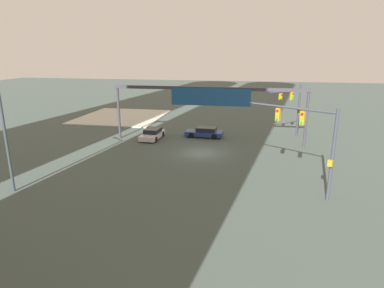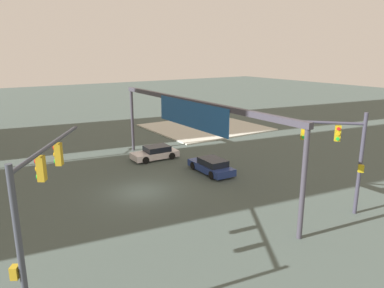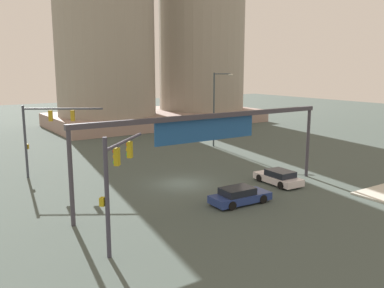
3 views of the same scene
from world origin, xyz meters
The scene contains 8 objects.
ground_plane centered at (0.00, 0.00, 0.00)m, with size 175.72×175.72×0.00m, color #424E49.
sidewalk_corner centered at (15.49, -16.50, 0.07)m, with size 12.53×13.68×0.15m, color beige.
traffic_signal_near_corner centered at (-9.54, -8.57, 4.15)m, with size 4.18×3.87×6.27m.
traffic_signal_opposite_side centered at (-8.93, 8.25, 4.54)m, with size 5.95×4.10×6.43m.
streetlamp_curved_arm centered at (12.31, 11.79, 5.17)m, with size 1.81×1.82×9.03m.
overhead_sign_gantry centered at (-0.09, -4.09, 5.29)m, with size 21.53×0.43×6.31m.
sedan_car_approaching centered at (6.66, -4.57, 0.57)m, with size 2.09×4.30×1.21m.
sedan_car_waiting_far centered at (0.68, -6.61, 0.57)m, with size 4.54×2.06×1.21m.
Camera 1 is at (-5.04, 31.32, 9.93)m, focal length 30.38 mm.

